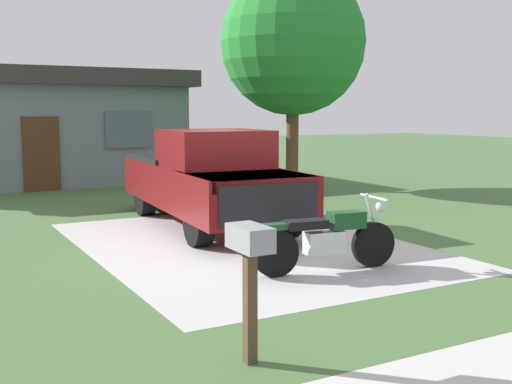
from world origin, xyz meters
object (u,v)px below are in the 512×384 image
(pickup_truck, at_px, (207,177))
(neighbor_house, at_px, (26,126))
(shade_tree, at_px, (293,43))
(mailbox, at_px, (250,257))
(motorcycle, at_px, (327,239))

(pickup_truck, distance_m, neighbor_house, 9.77)
(shade_tree, distance_m, neighbor_house, 8.77)
(shade_tree, relative_size, neighbor_house, 0.65)
(pickup_truck, bearing_deg, neighbor_house, 101.28)
(pickup_truck, height_order, mailbox, pickup_truck)
(shade_tree, bearing_deg, motorcycle, -119.05)
(motorcycle, relative_size, pickup_truck, 0.38)
(motorcycle, height_order, shade_tree, shade_tree)
(pickup_truck, xyz_separation_m, shade_tree, (4.61, 4.17, 3.22))
(motorcycle, distance_m, pickup_truck, 4.21)
(pickup_truck, relative_size, neighbor_house, 0.60)
(motorcycle, xyz_separation_m, neighbor_house, (-1.87, 13.73, 1.32))
(shade_tree, bearing_deg, neighbor_house, 140.46)
(pickup_truck, xyz_separation_m, neighbor_house, (-1.90, 9.55, 0.84))
(motorcycle, distance_m, shade_tree, 10.25)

